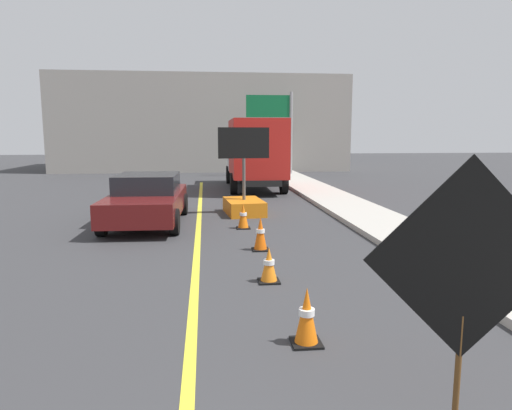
{
  "coord_description": "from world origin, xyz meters",
  "views": [
    {
      "loc": [
        0.2,
        -0.24,
        2.48
      ],
      "look_at": [
        0.89,
        5.98,
        1.52
      ],
      "focal_mm": 32.38,
      "sensor_mm": 36.0,
      "label": 1
    }
  ],
  "objects_px": {
    "arrow_board_trailer": "(244,199)",
    "highway_guide_sign": "(278,119)",
    "traffic_cone_far_lane": "(260,234)",
    "traffic_cone_curbside": "(243,216)",
    "pickup_car": "(147,199)",
    "traffic_cone_mid_lane": "(269,265)",
    "box_truck": "(254,151)",
    "traffic_cone_near_sign": "(307,316)",
    "roadwork_sign": "(466,264)"
  },
  "relations": [
    {
      "from": "roadwork_sign",
      "to": "traffic_cone_curbside",
      "type": "distance_m",
      "value": 8.87
    },
    {
      "from": "traffic_cone_mid_lane",
      "to": "traffic_cone_far_lane",
      "type": "height_order",
      "value": "traffic_cone_far_lane"
    },
    {
      "from": "box_truck",
      "to": "traffic_cone_far_lane",
      "type": "distance_m",
      "value": 11.51
    },
    {
      "from": "arrow_board_trailer",
      "to": "traffic_cone_mid_lane",
      "type": "xyz_separation_m",
      "value": [
        -0.16,
        -6.85,
        -0.18
      ]
    },
    {
      "from": "box_truck",
      "to": "traffic_cone_curbside",
      "type": "xyz_separation_m",
      "value": [
        -1.27,
        -9.01,
        -1.39
      ]
    },
    {
      "from": "roadwork_sign",
      "to": "traffic_cone_near_sign",
      "type": "relative_size",
      "value": 3.33
    },
    {
      "from": "roadwork_sign",
      "to": "pickup_car",
      "type": "relative_size",
      "value": 0.51
    },
    {
      "from": "roadwork_sign",
      "to": "traffic_cone_curbside",
      "type": "height_order",
      "value": "roadwork_sign"
    },
    {
      "from": "roadwork_sign",
      "to": "traffic_cone_mid_lane",
      "type": "relative_size",
      "value": 3.84
    },
    {
      "from": "arrow_board_trailer",
      "to": "highway_guide_sign",
      "type": "relative_size",
      "value": 0.54
    },
    {
      "from": "roadwork_sign",
      "to": "traffic_cone_mid_lane",
      "type": "distance_m",
      "value": 4.45
    },
    {
      "from": "box_truck",
      "to": "traffic_cone_mid_lane",
      "type": "bearing_deg",
      "value": -95.09
    },
    {
      "from": "highway_guide_sign",
      "to": "traffic_cone_mid_lane",
      "type": "height_order",
      "value": "highway_guide_sign"
    },
    {
      "from": "box_truck",
      "to": "highway_guide_sign",
      "type": "xyz_separation_m",
      "value": [
        2.13,
        6.65,
        1.7
      ]
    },
    {
      "from": "highway_guide_sign",
      "to": "traffic_cone_curbside",
      "type": "xyz_separation_m",
      "value": [
        -3.4,
        -15.65,
        -3.09
      ]
    },
    {
      "from": "traffic_cone_curbside",
      "to": "roadwork_sign",
      "type": "bearing_deg",
      "value": -83.27
    },
    {
      "from": "arrow_board_trailer",
      "to": "traffic_cone_mid_lane",
      "type": "height_order",
      "value": "arrow_board_trailer"
    },
    {
      "from": "box_truck",
      "to": "pickup_car",
      "type": "height_order",
      "value": "box_truck"
    },
    {
      "from": "roadwork_sign",
      "to": "pickup_car",
      "type": "xyz_separation_m",
      "value": [
        -3.64,
        9.71,
        -0.78
      ]
    },
    {
      "from": "arrow_board_trailer",
      "to": "traffic_cone_curbside",
      "type": "distance_m",
      "value": 2.31
    },
    {
      "from": "pickup_car",
      "to": "traffic_cone_far_lane",
      "type": "distance_m",
      "value": 4.37
    },
    {
      "from": "roadwork_sign",
      "to": "traffic_cone_near_sign",
      "type": "bearing_deg",
      "value": 115.21
    },
    {
      "from": "traffic_cone_near_sign",
      "to": "highway_guide_sign",
      "type": "bearing_deg",
      "value": 81.88
    },
    {
      "from": "highway_guide_sign",
      "to": "traffic_cone_near_sign",
      "type": "xyz_separation_m",
      "value": [
        -3.22,
        -22.59,
        -3.08
      ]
    },
    {
      "from": "roadwork_sign",
      "to": "box_truck",
      "type": "height_order",
      "value": "box_truck"
    },
    {
      "from": "arrow_board_trailer",
      "to": "traffic_cone_far_lane",
      "type": "relative_size",
      "value": 3.62
    },
    {
      "from": "traffic_cone_near_sign",
      "to": "traffic_cone_curbside",
      "type": "bearing_deg",
      "value": 91.49
    },
    {
      "from": "traffic_cone_near_sign",
      "to": "box_truck",
      "type": "bearing_deg",
      "value": 86.1
    },
    {
      "from": "arrow_board_trailer",
      "to": "traffic_cone_far_lane",
      "type": "xyz_separation_m",
      "value": [
        -0.04,
        -4.67,
        -0.11
      ]
    },
    {
      "from": "arrow_board_trailer",
      "to": "box_truck",
      "type": "distance_m",
      "value": 6.91
    },
    {
      "from": "traffic_cone_mid_lane",
      "to": "traffic_cone_curbside",
      "type": "relative_size",
      "value": 0.89
    },
    {
      "from": "arrow_board_trailer",
      "to": "traffic_cone_far_lane",
      "type": "bearing_deg",
      "value": -90.46
    },
    {
      "from": "pickup_car",
      "to": "arrow_board_trailer",
      "type": "bearing_deg",
      "value": 25.08
    },
    {
      "from": "arrow_board_trailer",
      "to": "traffic_cone_curbside",
      "type": "relative_size",
      "value": 3.96
    },
    {
      "from": "highway_guide_sign",
      "to": "traffic_cone_curbside",
      "type": "distance_m",
      "value": 16.31
    },
    {
      "from": "traffic_cone_far_lane",
      "to": "traffic_cone_curbside",
      "type": "height_order",
      "value": "traffic_cone_far_lane"
    },
    {
      "from": "pickup_car",
      "to": "traffic_cone_mid_lane",
      "type": "xyz_separation_m",
      "value": [
        2.67,
        -5.53,
        -0.4
      ]
    },
    {
      "from": "roadwork_sign",
      "to": "highway_guide_sign",
      "type": "distance_m",
      "value": 24.59
    },
    {
      "from": "pickup_car",
      "to": "traffic_cone_mid_lane",
      "type": "bearing_deg",
      "value": -64.23
    },
    {
      "from": "traffic_cone_far_lane",
      "to": "box_truck",
      "type": "bearing_deg",
      "value": 84.53
    },
    {
      "from": "traffic_cone_mid_lane",
      "to": "traffic_cone_far_lane",
      "type": "xyz_separation_m",
      "value": [
        0.12,
        2.19,
        0.07
      ]
    },
    {
      "from": "box_truck",
      "to": "traffic_cone_curbside",
      "type": "bearing_deg",
      "value": -98.01
    },
    {
      "from": "arrow_board_trailer",
      "to": "traffic_cone_mid_lane",
      "type": "distance_m",
      "value": 6.86
    },
    {
      "from": "box_truck",
      "to": "traffic_cone_far_lane",
      "type": "relative_size",
      "value": 9.13
    },
    {
      "from": "roadwork_sign",
      "to": "highway_guide_sign",
      "type": "relative_size",
      "value": 0.47
    },
    {
      "from": "roadwork_sign",
      "to": "pickup_car",
      "type": "bearing_deg",
      "value": 110.56
    },
    {
      "from": "traffic_cone_near_sign",
      "to": "traffic_cone_mid_lane",
      "type": "distance_m",
      "value": 2.38
    },
    {
      "from": "pickup_car",
      "to": "highway_guide_sign",
      "type": "xyz_separation_m",
      "value": [
        6.01,
        14.68,
        2.73
      ]
    },
    {
      "from": "pickup_car",
      "to": "traffic_cone_curbside",
      "type": "relative_size",
      "value": 6.71
    },
    {
      "from": "highway_guide_sign",
      "to": "arrow_board_trailer",
      "type": "bearing_deg",
      "value": -103.42
    }
  ]
}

